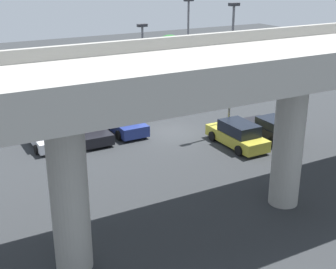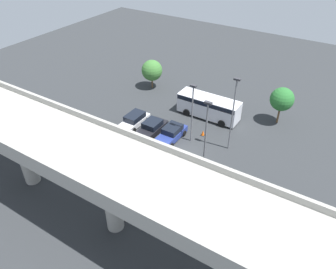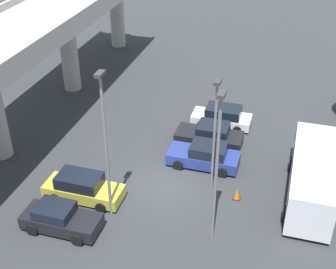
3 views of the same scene
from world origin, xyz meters
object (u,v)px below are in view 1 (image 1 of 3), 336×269
at_px(parked_car_4, 45,134).
at_px(traffic_cone, 143,111).
at_px(lamp_post_near_aisle, 231,61).
at_px(tree_front_left, 170,50).
at_px(parked_car_2, 123,121).
at_px(parked_car_0, 271,129).
at_px(parked_car_1, 237,135).
at_px(lamp_post_by_overpass, 188,48).
at_px(parked_car_3, 87,129).
at_px(shuttle_bus, 105,85).
at_px(lamp_post_mid_lot, 143,66).

xyz_separation_m(parked_car_4, traffic_cone, (-8.40, -2.55, -0.41)).
relative_size(lamp_post_near_aisle, tree_front_left, 1.84).
relative_size(parked_car_2, tree_front_left, 0.97).
bearing_deg(traffic_cone, parked_car_0, 120.87).
xyz_separation_m(parked_car_0, parked_car_1, (2.79, -0.03, 0.06)).
height_order(parked_car_4, lamp_post_by_overpass, lamp_post_by_overpass).
distance_m(lamp_post_near_aisle, tree_front_left, 14.90).
bearing_deg(parked_car_3, traffic_cone, 117.21).
bearing_deg(parked_car_3, tree_front_left, 130.52).
distance_m(parked_car_4, lamp_post_near_aisle, 13.30).
relative_size(parked_car_3, shuttle_bus, 0.58).
bearing_deg(parked_car_0, parked_car_2, 52.48).
distance_m(lamp_post_by_overpass, traffic_cone, 6.07).
height_order(parked_car_4, lamp_post_mid_lot, lamp_post_mid_lot).
relative_size(parked_car_0, parked_car_3, 0.92).
bearing_deg(lamp_post_mid_lot, parked_car_1, 114.49).
distance_m(parked_car_1, parked_car_2, 8.29).
bearing_deg(shuttle_bus, lamp_post_by_overpass, 135.93).
distance_m(parked_car_2, shuttle_bus, 7.02).
height_order(parked_car_3, shuttle_bus, shuttle_bus).
xyz_separation_m(parked_car_1, lamp_post_near_aisle, (-0.85, -2.17, 4.39)).
bearing_deg(lamp_post_mid_lot, tree_front_left, -128.50).
distance_m(parked_car_0, lamp_post_by_overpass, 9.46).
bearing_deg(tree_front_left, traffic_cone, 48.64).
bearing_deg(parked_car_3, parked_car_0, 60.87).
distance_m(parked_car_1, traffic_cone, 9.29).
bearing_deg(parked_car_3, parked_car_4, -96.34).
height_order(lamp_post_near_aisle, lamp_post_mid_lot, lamp_post_near_aisle).
bearing_deg(parked_car_2, lamp_post_near_aisle, 56.84).
distance_m(parked_car_3, lamp_post_by_overpass, 10.44).
distance_m(parked_car_3, traffic_cone, 6.28).
relative_size(lamp_post_near_aisle, lamp_post_by_overpass, 1.01).
bearing_deg(parked_car_3, shuttle_bus, 149.35).
distance_m(shuttle_bus, traffic_cone, 4.59).
xyz_separation_m(lamp_post_near_aisle, lamp_post_by_overpass, (-0.24, -6.00, -0.06)).
distance_m(parked_car_1, parked_car_4, 12.68).
relative_size(shuttle_bus, lamp_post_near_aisle, 0.91).
distance_m(parked_car_3, lamp_post_mid_lot, 6.16).
bearing_deg(lamp_post_mid_lot, parked_car_0, 130.00).
distance_m(parked_car_1, lamp_post_by_overpass, 9.32).
height_order(parked_car_3, parked_car_4, parked_car_3).
relative_size(shuttle_bus, lamp_post_by_overpass, 0.92).
bearing_deg(parked_car_1, lamp_post_near_aisle, -21.44).
bearing_deg(lamp_post_by_overpass, parked_car_0, 101.65).
relative_size(parked_car_1, lamp_post_mid_lot, 0.65).
relative_size(parked_car_0, lamp_post_near_aisle, 0.49).
bearing_deg(parked_car_0, lamp_post_by_overpass, 11.65).
relative_size(parked_car_2, parked_car_3, 1.00).
bearing_deg(shuttle_bus, tree_front_left, -156.73).
bearing_deg(traffic_cone, tree_front_left, -131.36).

